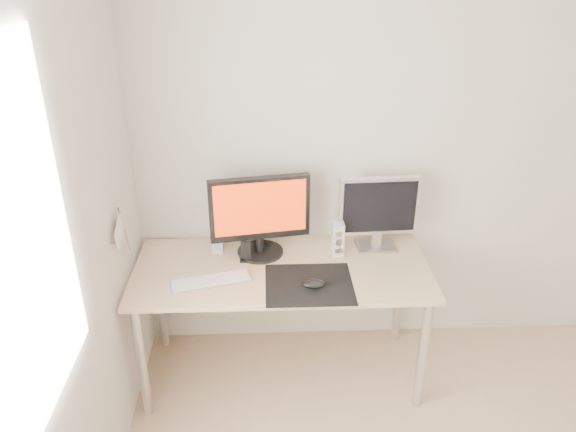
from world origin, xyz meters
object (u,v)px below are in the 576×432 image
main_monitor (260,213)px  speaker_right (338,239)px  keyboard (211,281)px  desk (282,279)px  speaker_left (217,236)px  mouse (314,284)px  phone_dock (246,255)px  second_monitor (379,210)px

main_monitor → speaker_right: (0.43, -0.02, -0.16)m
speaker_right → keyboard: bearing=-159.4°
desk → keyboard: keyboard is taller
desk → speaker_right: size_ratio=8.20×
desk → keyboard: 0.40m
speaker_left → mouse: bearing=-37.5°
phone_dock → main_monitor: bearing=41.1°
speaker_left → speaker_right: same height
main_monitor → keyboard: size_ratio=1.26×
desk → phone_dock: 0.24m
desk → main_monitor: 0.38m
desk → main_monitor: bearing=127.0°
mouse → keyboard: 0.53m
speaker_right → second_monitor: bearing=16.8°
mouse → second_monitor: size_ratio=0.26×
phone_dock → desk: bearing=-22.3°
second_monitor → keyboard: size_ratio=1.03×
mouse → speaker_right: (0.16, 0.33, 0.07)m
main_monitor → keyboard: 0.45m
main_monitor → second_monitor: 0.66m
keyboard → mouse: bearing=-7.8°
keyboard → phone_dock: size_ratio=3.66×
speaker_left → keyboard: (-0.01, -0.32, -0.09)m
speaker_left → desk: bearing=-28.1°
main_monitor → speaker_right: size_ratio=2.82×
desk → speaker_left: 0.44m
mouse → keyboard: bearing=172.2°
mouse → speaker_right: 0.38m
speaker_right → keyboard: (-0.69, -0.26, -0.09)m
second_monitor → speaker_left: (-0.91, -0.01, -0.14)m
mouse → main_monitor: size_ratio=0.21×
mouse → desk: size_ratio=0.07×
speaker_left → phone_dock: 0.20m
desk → second_monitor: 0.67m
speaker_left → phone_dock: bearing=-34.3°
desk → second_monitor: size_ratio=3.54×
mouse → main_monitor: bearing=127.3°
mouse → desk: mouse is taller
main_monitor → phone_dock: 0.24m
main_monitor → mouse: bearing=-52.7°
desk → mouse: bearing=-52.4°
speaker_left → keyboard: speaker_left is taller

